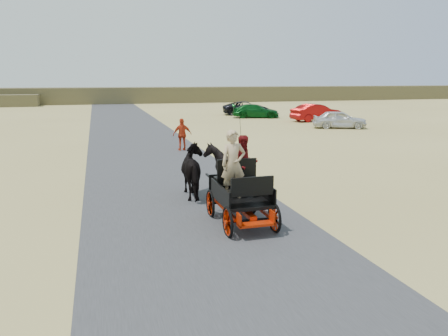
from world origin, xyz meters
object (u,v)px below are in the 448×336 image
object	(u,v)px
horse_left	(196,171)
car_a	(340,119)
pedestrian	(182,135)
car_c	(255,111)
car_b	(316,113)
horse_right	(228,169)
carriage	(241,210)
car_d	(246,108)

from	to	relation	value
horse_left	car_a	distance (m)	22.23
pedestrian	car_a	distance (m)	15.42
car_c	car_b	bearing A→B (deg)	-122.64
horse_left	horse_right	world-z (taller)	horse_right
horse_right	car_b	bearing A→B (deg)	-124.19
car_b	carriage	bearing A→B (deg)	139.27
pedestrian	car_c	bearing A→B (deg)	-123.33
car_b	car_d	xyz separation A→B (m)	(-3.76, 8.36, -0.07)
car_b	pedestrian	bearing A→B (deg)	121.89
carriage	car_d	world-z (taller)	car_d
carriage	car_a	world-z (taller)	car_a
car_b	car_c	bearing A→B (deg)	32.15
horse_left	car_d	distance (m)	32.76
pedestrian	car_c	world-z (taller)	pedestrian
horse_left	car_b	distance (m)	27.24
pedestrian	car_a	world-z (taller)	pedestrian
car_c	car_d	bearing A→B (deg)	10.99
car_a	car_c	bearing A→B (deg)	37.99
pedestrian	car_a	bearing A→B (deg)	-154.73
horse_left	car_c	bearing A→B (deg)	-114.12
horse_left	car_d	world-z (taller)	horse_left
carriage	car_c	bearing A→B (deg)	68.99
car_c	car_d	size ratio (longest dim) A/B	0.91
horse_right	car_d	distance (m)	32.37
car_a	car_b	bearing A→B (deg)	11.34
car_a	car_b	distance (m)	5.74
pedestrian	car_b	distance (m)	19.44
carriage	car_a	size ratio (longest dim) A/B	0.59
pedestrian	car_b	size ratio (longest dim) A/B	0.37
car_a	car_d	xyz separation A→B (m)	(-2.76, 14.02, 0.01)
horse_left	car_b	world-z (taller)	horse_left
horse_left	horse_right	distance (m)	1.10
horse_right	car_a	size ratio (longest dim) A/B	0.42
carriage	pedestrian	size ratio (longest dim) A/B	1.39
car_b	car_c	world-z (taller)	car_b
car_a	car_d	distance (m)	14.29
horse_right	car_a	bearing A→B (deg)	-130.48
carriage	horse_left	distance (m)	3.09
horse_left	pedestrian	bearing A→B (deg)	-98.22
car_c	horse_right	bearing A→B (deg)	174.15
carriage	car_b	xyz separation A→B (m)	(15.50, 25.01, 0.41)
horse_right	car_c	size ratio (longest dim) A/B	0.37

